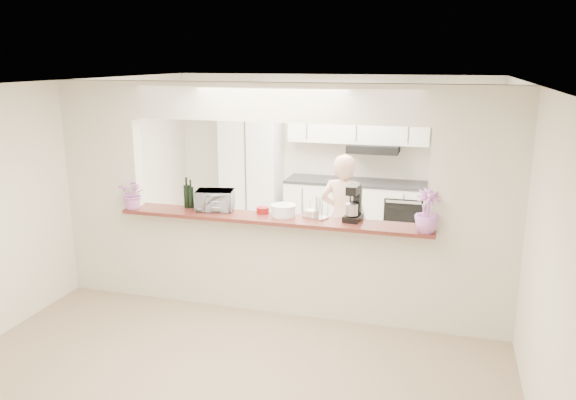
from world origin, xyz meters
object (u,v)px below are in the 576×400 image
at_px(stand_mixer, 354,205).
at_px(person, 343,219).
at_px(toaster_oven, 215,200).
at_px(refrigerator, 466,194).

height_order(stand_mixer, person, person).
height_order(toaster_oven, stand_mixer, stand_mixer).
xyz_separation_m(refrigerator, toaster_oven, (-2.75, -2.60, 0.35)).
xyz_separation_m(toaster_oven, person, (1.26, 1.04, -0.40)).
distance_m(refrigerator, toaster_oven, 3.80).
bearing_deg(toaster_oven, refrigerator, 30.87).
relative_size(refrigerator, toaster_oven, 4.17).
relative_size(toaster_oven, person, 0.25).
height_order(toaster_oven, person, person).
xyz_separation_m(toaster_oven, stand_mixer, (1.55, 0.01, 0.06)).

